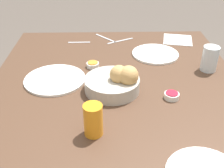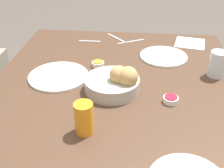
{
  "view_description": "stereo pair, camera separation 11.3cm",
  "coord_description": "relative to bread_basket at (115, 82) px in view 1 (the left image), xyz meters",
  "views": [
    {
      "loc": [
        -0.91,
        0.04,
        1.37
      ],
      "look_at": [
        0.05,
        0.02,
        0.78
      ],
      "focal_mm": 45.0,
      "sensor_mm": 36.0,
      "label": 1
    },
    {
      "loc": [
        -0.9,
        -0.07,
        1.37
      ],
      "look_at": [
        0.05,
        0.02,
        0.78
      ],
      "focal_mm": 45.0,
      "sensor_mm": 36.0,
      "label": 2
    }
  ],
  "objects": [
    {
      "name": "juice_glass",
      "position": [
        -0.26,
        0.08,
        0.02
      ],
      "size": [
        0.06,
        0.06,
        0.11
      ],
      "color": "orange",
      "rests_on": "dining_table"
    },
    {
      "name": "fork_silver",
      "position": [
        0.56,
        0.04,
        -0.04
      ],
      "size": [
        0.13,
        0.12,
        0.0
      ],
      "color": "#B7B7BC",
      "rests_on": "dining_table"
    },
    {
      "name": "dining_table",
      "position": [
        -0.05,
        -0.01,
        -0.13
      ],
      "size": [
        1.4,
        1.07,
        0.75
      ],
      "color": "#4C3323",
      "rests_on": "ground_plane"
    },
    {
      "name": "knife_silver",
      "position": [
        0.51,
        -0.05,
        -0.04
      ],
      "size": [
        0.09,
        0.15,
        0.0
      ],
      "color": "#B7B7BC",
      "rests_on": "dining_table"
    },
    {
      "name": "napkin",
      "position": [
        0.52,
        -0.37,
        -0.04
      ],
      "size": [
        0.18,
        0.18,
        0.0
      ],
      "color": "white",
      "rests_on": "dining_table"
    },
    {
      "name": "jam_bowl_honey",
      "position": [
        0.21,
        0.1,
        -0.03
      ],
      "size": [
        0.06,
        0.06,
        0.03
      ],
      "color": "white",
      "rests_on": "dining_table"
    },
    {
      "name": "jam_bowl_berry",
      "position": [
        -0.06,
        -0.22,
        -0.03
      ],
      "size": [
        0.06,
        0.06,
        0.03
      ],
      "color": "white",
      "rests_on": "dining_table"
    },
    {
      "name": "plate_far_center",
      "position": [
        0.09,
        0.26,
        -0.04
      ],
      "size": [
        0.26,
        0.26,
        0.01
      ],
      "color": "white",
      "rests_on": "dining_table"
    },
    {
      "name": "bread_basket",
      "position": [
        0.0,
        0.0,
        0.0
      ],
      "size": [
        0.22,
        0.22,
        0.12
      ],
      "color": "#B2ADA3",
      "rests_on": "dining_table"
    },
    {
      "name": "plate_near_right",
      "position": [
        0.33,
        -0.22,
        -0.04
      ],
      "size": [
        0.23,
        0.23,
        0.01
      ],
      "color": "white",
      "rests_on": "dining_table"
    },
    {
      "name": "spoon_coffee",
      "position": [
        0.5,
        0.18,
        -0.04
      ],
      "size": [
        0.01,
        0.12,
        0.0
      ],
      "color": "#B7B7BC",
      "rests_on": "dining_table"
    },
    {
      "name": "water_tumbler",
      "position": [
        0.17,
        -0.43,
        0.02
      ],
      "size": [
        0.07,
        0.07,
        0.11
      ],
      "color": "silver",
      "rests_on": "dining_table"
    }
  ]
}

